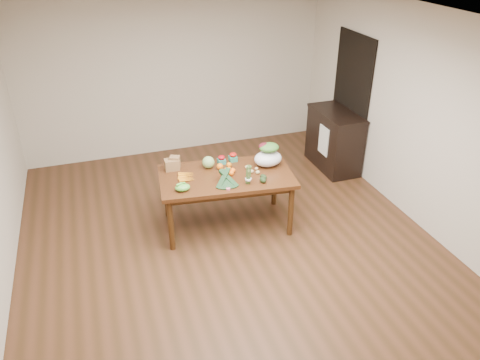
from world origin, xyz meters
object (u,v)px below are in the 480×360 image
object	(u,v)px
kale_bunch	(227,180)
salad_bag	(268,156)
mandarin_cluster	(229,170)
cabinet	(334,140)
dining_table	(227,200)
cabbage	(208,162)
paper_bag	(172,164)
asparagus_bundle	(248,175)

from	to	relation	value
kale_bunch	salad_bag	size ratio (longest dim) A/B	1.10
mandarin_cluster	salad_bag	size ratio (longest dim) A/B	0.49
cabinet	kale_bunch	bearing A→B (deg)	-149.01
salad_bag	dining_table	bearing A→B (deg)	-173.80
cabinet	cabbage	world-z (taller)	cabinet
cabbage	salad_bag	size ratio (longest dim) A/B	0.43
paper_bag	salad_bag	bearing A→B (deg)	-13.49
dining_table	paper_bag	bearing A→B (deg)	156.94
dining_table	asparagus_bundle	size ratio (longest dim) A/B	6.61
cabbage	mandarin_cluster	world-z (taller)	cabbage
cabinet	dining_table	bearing A→B (deg)	-153.52
kale_bunch	asparagus_bundle	bearing A→B (deg)	-2.45
cabbage	asparagus_bundle	size ratio (longest dim) A/B	0.63
cabbage	kale_bunch	size ratio (longest dim) A/B	0.39
mandarin_cluster	asparagus_bundle	bearing A→B (deg)	-64.86
cabinet	asparagus_bundle	world-z (taller)	asparagus_bundle
dining_table	salad_bag	xyz separation A→B (m)	(0.58, 0.06, 0.52)
cabbage	asparagus_bundle	distance (m)	0.66
kale_bunch	cabbage	bearing A→B (deg)	106.10
dining_table	asparagus_bundle	distance (m)	0.61
cabinet	cabbage	size ratio (longest dim) A/B	6.51
dining_table	cabinet	xyz separation A→B (m)	(2.12, 1.06, 0.10)
kale_bunch	asparagus_bundle	xyz separation A→B (m)	(0.26, -0.04, 0.05)
cabbage	mandarin_cluster	bearing A→B (deg)	-50.95
paper_bag	mandarin_cluster	world-z (taller)	paper_bag
cabinet	kale_bunch	xyz separation A→B (m)	(-2.20, -1.32, 0.36)
dining_table	salad_bag	distance (m)	0.78
dining_table	salad_bag	bearing A→B (deg)	12.99
cabinet	asparagus_bundle	size ratio (longest dim) A/B	4.08
mandarin_cluster	asparagus_bundle	distance (m)	0.35
mandarin_cluster	cabbage	bearing A→B (deg)	129.05
dining_table	asparagus_bundle	world-z (taller)	asparagus_bundle
mandarin_cluster	salad_bag	distance (m)	0.56
mandarin_cluster	paper_bag	bearing A→B (deg)	152.20
dining_table	mandarin_cluster	world-z (taller)	mandarin_cluster
mandarin_cluster	kale_bunch	world-z (taller)	kale_bunch
cabinet	salad_bag	world-z (taller)	salad_bag
paper_bag	asparagus_bundle	distance (m)	1.03
dining_table	cabinet	distance (m)	2.37
dining_table	mandarin_cluster	bearing A→B (deg)	18.72
cabinet	paper_bag	size ratio (longest dim) A/B	4.23
salad_bag	cabbage	bearing A→B (deg)	165.79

